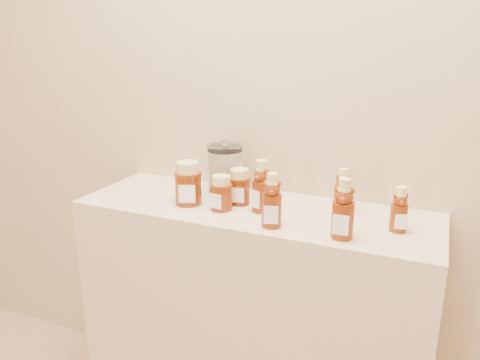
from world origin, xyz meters
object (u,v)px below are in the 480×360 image
at_px(bear_bottle_back_left, 262,183).
at_px(honey_jar_left, 188,183).
at_px(bear_bottle_front_left, 272,197).
at_px(glass_canister, 225,167).
at_px(display_table, 253,324).

bearing_deg(bear_bottle_back_left, honey_jar_left, -150.65).
height_order(bear_bottle_front_left, honey_jar_left, bear_bottle_front_left).
bearing_deg(glass_canister, honey_jar_left, -114.38).
xyz_separation_m(bear_bottle_back_left, glass_canister, (-0.19, 0.12, 0.00)).
bearing_deg(honey_jar_left, bear_bottle_front_left, -36.53).
bearing_deg(bear_bottle_back_left, display_table, 170.68).
relative_size(bear_bottle_back_left, honey_jar_left, 1.32).
bearing_deg(honey_jar_left, display_table, -10.01).
height_order(bear_bottle_front_left, glass_canister, glass_canister).
xyz_separation_m(honey_jar_left, glass_canister, (0.07, 0.15, 0.02)).
xyz_separation_m(bear_bottle_back_left, bear_bottle_front_left, (0.07, -0.11, -0.00)).
height_order(display_table, bear_bottle_back_left, bear_bottle_back_left).
bearing_deg(honey_jar_left, glass_canister, 42.02).
bearing_deg(glass_canister, bear_bottle_front_left, -40.80).
distance_m(bear_bottle_front_left, glass_canister, 0.34).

